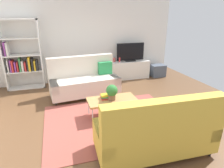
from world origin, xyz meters
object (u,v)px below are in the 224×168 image
at_px(tv, 130,52).
at_px(table_book_0, 106,98).
at_px(potted_plant, 112,92).
at_px(couch_beige, 85,80).
at_px(bookshelf, 22,58).
at_px(coffee_table, 112,100).
at_px(tv_console, 130,70).
at_px(couch_green, 155,131).
at_px(bottle_0, 120,60).
at_px(vase_0, 114,60).
at_px(storage_trunk, 158,71).

height_order(tv, table_book_0, tv).
bearing_deg(potted_plant, tv, 60.14).
height_order(couch_beige, bookshelf, bookshelf).
bearing_deg(coffee_table, potted_plant, -120.95).
relative_size(coffee_table, tv_console, 0.79).
xyz_separation_m(couch_beige, couch_green, (0.68, -2.84, 0.00)).
xyz_separation_m(tv_console, bookshelf, (-3.52, 0.02, 0.65)).
height_order(couch_beige, bottle_0, couch_beige).
height_order(bookshelf, vase_0, bookshelf).
distance_m(tv_console, potted_plant, 2.94).
relative_size(bookshelf, vase_0, 14.48).
distance_m(storage_trunk, bottle_0, 1.59).
height_order(tv_console, bottle_0, bottle_0).
xyz_separation_m(couch_beige, table_book_0, (0.28, -1.34, -0.00)).
xyz_separation_m(coffee_table, tv_console, (1.43, 2.51, -0.07)).
height_order(bookshelf, potted_plant, bookshelf).
bearing_deg(coffee_table, couch_beige, 105.48).
distance_m(potted_plant, table_book_0, 0.24).
distance_m(tv_console, bottle_0, 0.57).
height_order(tv_console, bookshelf, bookshelf).
distance_m(coffee_table, potted_plant, 0.23).
height_order(storage_trunk, potted_plant, potted_plant).
distance_m(tv, table_book_0, 2.91).
bearing_deg(couch_beige, storage_trunk, -167.05).
bearing_deg(storage_trunk, bottle_0, 177.72).
xyz_separation_m(tv_console, table_book_0, (-1.54, -2.43, 0.12)).
bearing_deg(tv_console, couch_beige, -149.15).
xyz_separation_m(coffee_table, potted_plant, (-0.02, -0.03, 0.23)).
relative_size(couch_beige, tv_console, 1.41).
bearing_deg(vase_0, coffee_table, -108.34).
distance_m(tv, storage_trunk, 1.32).
xyz_separation_m(tv, storage_trunk, (1.10, -0.08, -0.73)).
distance_m(couch_beige, tv, 2.17).
bearing_deg(tv_console, bookshelf, 179.67).
height_order(tv_console, table_book_0, tv_console).
height_order(coffee_table, tv, tv).
bearing_deg(couch_beige, bottle_0, -149.19).
bearing_deg(couch_beige, vase_0, -143.23).
relative_size(storage_trunk, potted_plant, 1.46).
bearing_deg(potted_plant, bookshelf, 129.01).
xyz_separation_m(couch_beige, storage_trunk, (2.92, 0.99, -0.22)).
bearing_deg(bookshelf, tv, -0.65).
bearing_deg(vase_0, potted_plant, -108.51).
height_order(bookshelf, table_book_0, bookshelf).
relative_size(storage_trunk, vase_0, 3.59).
bearing_deg(table_book_0, potted_plant, -49.70).
xyz_separation_m(couch_green, storage_trunk, (2.24, 3.83, -0.22)).
distance_m(storage_trunk, table_book_0, 3.53).
bearing_deg(table_book_0, bookshelf, 128.95).
bearing_deg(coffee_table, bottle_0, 67.55).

